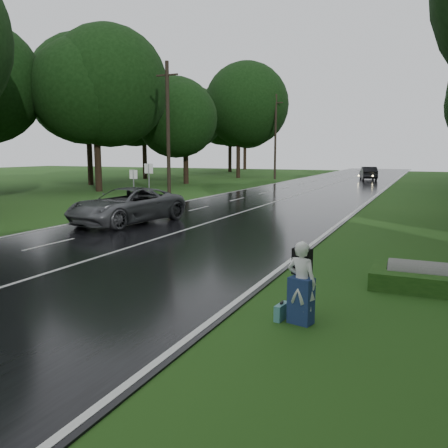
# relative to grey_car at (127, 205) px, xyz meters

# --- Properties ---
(ground) EXTENTS (160.00, 160.00, 0.00)m
(ground) POSITION_rel_grey_car_xyz_m (3.52, -7.48, -0.88)
(ground) COLOR #214815
(ground) RESTS_ON ground
(road) EXTENTS (12.00, 140.00, 0.04)m
(road) POSITION_rel_grey_car_xyz_m (3.52, 12.52, -0.86)
(road) COLOR black
(road) RESTS_ON ground
(lane_center) EXTENTS (0.12, 140.00, 0.01)m
(lane_center) POSITION_rel_grey_car_xyz_m (3.52, 12.52, -0.83)
(lane_center) COLOR silver
(lane_center) RESTS_ON road
(grey_car) EXTENTS (3.82, 6.44, 1.68)m
(grey_car) POSITION_rel_grey_car_xyz_m (0.00, 0.00, 0.00)
(grey_car) COLOR #4D4F53
(grey_car) RESTS_ON road
(far_car) EXTENTS (2.80, 5.16, 1.62)m
(far_car) POSITION_rel_grey_car_xyz_m (6.10, 41.31, -0.03)
(far_car) COLOR black
(far_car) RESTS_ON road
(hitchhiker) EXTENTS (0.69, 0.65, 1.67)m
(hitchhiker) POSITION_rel_grey_car_xyz_m (10.95, -9.34, -0.10)
(hitchhiker) COLOR silver
(hitchhiker) RESTS_ON ground
(suitcase) EXTENTS (0.20, 0.48, 0.33)m
(suitcase) POSITION_rel_grey_car_xyz_m (10.55, -9.32, -0.71)
(suitcase) COLOR teal
(suitcase) RESTS_ON ground
(culvert) EXTENTS (1.40, 0.70, 0.70)m
(culvert) POSITION_rel_grey_car_xyz_m (13.00, -5.76, -0.88)
(culvert) COLOR slate
(culvert) RESTS_ON ground
(utility_pole_mid) EXTENTS (1.80, 0.28, 10.00)m
(utility_pole_mid) POSITION_rel_grey_car_xyz_m (-4.98, 12.27, -0.88)
(utility_pole_mid) COLOR black
(utility_pole_mid) RESTS_ON ground
(utility_pole_far) EXTENTS (1.80, 0.28, 10.52)m
(utility_pole_far) POSITION_rel_grey_car_xyz_m (-4.98, 38.31, -0.88)
(utility_pole_far) COLOR black
(utility_pole_far) RESTS_ON ground
(road_sign_a) EXTENTS (0.56, 0.10, 2.31)m
(road_sign_a) POSITION_rel_grey_car_xyz_m (-3.68, 5.85, -0.88)
(road_sign_a) COLOR white
(road_sign_a) RESTS_ON ground
(road_sign_b) EXTENTS (0.64, 0.10, 2.66)m
(road_sign_b) POSITION_rel_grey_car_xyz_m (-3.68, 7.57, -0.88)
(road_sign_b) COLOR white
(road_sign_b) RESTS_ON ground
(tree_left_d) EXTENTS (9.84, 9.84, 15.38)m
(tree_left_d) POSITION_rel_grey_car_xyz_m (-13.39, 14.40, -0.88)
(tree_left_d) COLOR black
(tree_left_d) RESTS_ON ground
(tree_left_e) EXTENTS (7.46, 7.46, 11.66)m
(tree_left_e) POSITION_rel_grey_car_xyz_m (-11.23, 26.32, -0.88)
(tree_left_e) COLOR black
(tree_left_e) RESTS_ON ground
(tree_left_f) EXTENTS (10.52, 10.52, 16.43)m
(tree_left_f) POSITION_rel_grey_car_xyz_m (-10.53, 39.56, -0.88)
(tree_left_f) COLOR black
(tree_left_f) RESTS_ON ground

